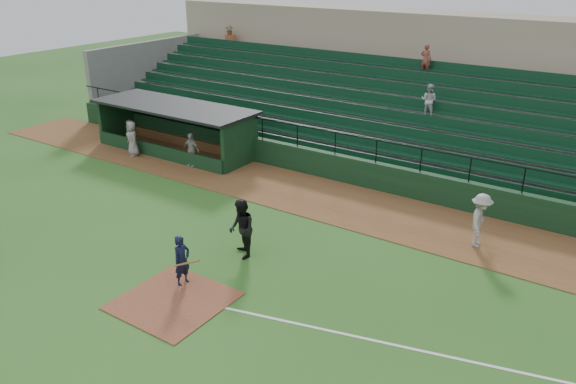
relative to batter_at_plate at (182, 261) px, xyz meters
The scene contains 12 objects.
ground 0.93m from the batter_at_plate, 17.48° to the left, with size 90.00×90.00×0.00m, color #2C5E1E.
warning_track 8.18m from the batter_at_plate, 87.06° to the left, with size 40.00×4.00×0.03m, color brown.
home_plate_dirt 1.26m from the batter_at_plate, 64.30° to the right, with size 3.00×3.00×0.03m, color brown.
foul_line 8.56m from the batter_at_plate, ahead, with size 18.00×0.09×0.01m, color white.
stadium_structure 16.66m from the batter_at_plate, 88.56° to the left, with size 38.00×13.08×6.40m.
dugout 13.46m from the batter_at_plate, 133.92° to the left, with size 8.90×3.20×2.42m.
batter_at_plate is the anchor object (origin of this frame).
umpire 2.44m from the batter_at_plate, 80.24° to the left, with size 0.99×0.77×2.04m, color black.
runner 10.12m from the batter_at_plate, 48.20° to the left, with size 1.24×0.71×1.93m, color #A49D99.
dugout_player_a 10.60m from the batter_at_plate, 131.53° to the left, with size 0.96×0.40×1.64m, color #A09B96.
dugout_player_b 12.93m from the batter_at_plate, 144.78° to the left, with size 0.86×0.56×1.76m, color gray.
dugout_player_c 13.98m from the batter_at_plate, 144.53° to the left, with size 1.47×0.47×1.58m, color #9E9894.
Camera 1 is at (10.73, -10.84, 9.42)m, focal length 35.48 mm.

